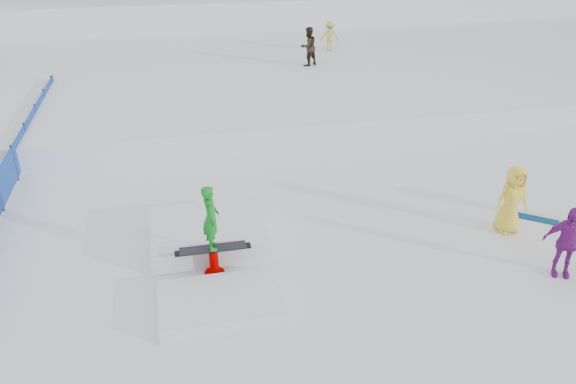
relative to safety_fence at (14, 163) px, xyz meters
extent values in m
plane|color=white|center=(6.50, -6.60, -0.55)|extent=(120.00, 120.00, 0.00)
cube|color=white|center=(6.50, 23.40, 0.65)|extent=(60.00, 14.00, 2.40)
cube|color=white|center=(6.50, 9.40, -0.15)|extent=(50.00, 18.00, 0.80)
cube|color=#1943A3|center=(0.00, 0.00, 0.00)|extent=(0.03, 16.00, 0.95)
cylinder|color=black|center=(0.00, 0.00, 0.00)|extent=(0.05, 0.05, 1.10)
cylinder|color=black|center=(0.00, 1.90, 0.00)|extent=(0.05, 0.05, 1.10)
cylinder|color=black|center=(0.00, 3.80, 0.00)|extent=(0.05, 0.05, 1.10)
cylinder|color=black|center=(0.00, 5.70, 0.00)|extent=(0.05, 0.05, 1.10)
cylinder|color=black|center=(0.00, 7.60, 0.00)|extent=(0.05, 0.05, 1.10)
imported|color=black|center=(10.78, 8.10, 1.09)|extent=(1.01, 0.92, 1.68)
imported|color=#C9C747|center=(12.56, 10.76, 0.96)|extent=(1.01, 0.71, 1.42)
imported|color=#851F8B|center=(12.31, -7.58, 0.26)|extent=(1.02, 0.78, 1.61)
imported|color=yellow|center=(12.23, -5.68, 0.30)|extent=(0.86, 0.58, 1.70)
cube|color=navy|center=(13.16, -5.25, -0.54)|extent=(1.26, 1.10, 0.03)
cube|color=white|center=(5.07, -4.67, -0.28)|extent=(2.60, 2.20, 0.54)
cube|color=white|center=(5.07, -7.17, -0.40)|extent=(2.40, 1.60, 0.30)
cylinder|color=#D30100|center=(5.07, -5.97, -0.52)|extent=(0.44, 0.44, 0.06)
cylinder|color=#D30100|center=(5.07, -5.97, -0.25)|extent=(0.20, 0.20, 0.60)
cube|color=black|center=(5.07, -5.97, 0.08)|extent=(1.60, 0.16, 0.06)
cube|color=black|center=(5.07, -5.97, 0.12)|extent=(1.40, 0.28, 0.03)
imported|color=#0E8C1D|center=(5.07, -5.97, 0.85)|extent=(0.34, 0.52, 1.42)
camera|label=1|loc=(4.42, -16.07, 6.47)|focal=35.00mm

